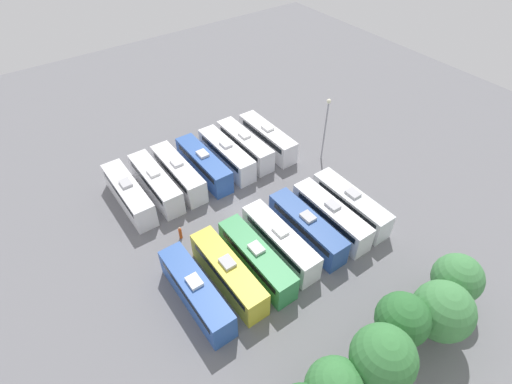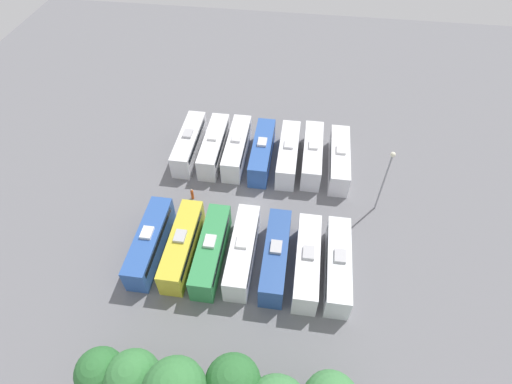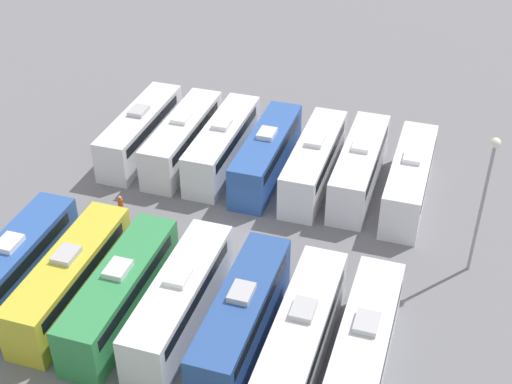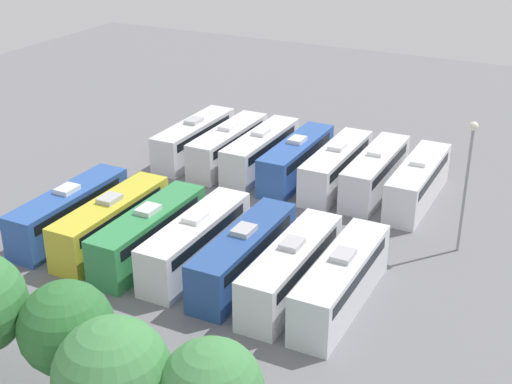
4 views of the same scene
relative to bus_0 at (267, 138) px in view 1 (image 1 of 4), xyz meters
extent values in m
plane|color=slate|center=(10.47, 8.08, -1.82)|extent=(112.30, 112.30, 0.00)
cube|color=silver|center=(0.00, -0.03, -0.16)|extent=(2.51, 10.72, 3.32)
cube|color=black|center=(0.00, 0.24, 0.78)|extent=(2.55, 9.11, 0.73)
cube|color=black|center=(0.00, -5.38, 0.77)|extent=(2.21, 0.08, 1.16)
cube|color=white|center=(0.00, -0.03, 1.67)|extent=(1.20, 1.60, 0.35)
cube|color=silver|center=(3.64, -0.47, -0.16)|extent=(2.51, 10.72, 3.32)
cube|color=black|center=(3.64, -0.21, 0.78)|extent=(2.55, 9.11, 0.73)
cube|color=black|center=(3.64, -5.83, 0.77)|extent=(2.21, 0.08, 1.16)
cube|color=white|center=(3.64, -0.47, 1.67)|extent=(1.20, 1.60, 0.35)
cube|color=white|center=(6.92, -0.14, -0.16)|extent=(2.51, 10.72, 3.32)
cube|color=black|center=(6.92, 0.13, 0.78)|extent=(2.55, 9.11, 0.73)
cube|color=black|center=(6.92, -5.49, 0.77)|extent=(2.21, 0.08, 1.16)
cube|color=silver|center=(6.92, -0.14, 1.67)|extent=(1.20, 1.60, 0.35)
cube|color=#2D56A8|center=(10.51, -0.10, -0.16)|extent=(2.51, 10.72, 3.32)
cube|color=black|center=(10.51, 0.17, 0.78)|extent=(2.55, 9.11, 0.73)
cube|color=black|center=(10.51, -5.45, 0.77)|extent=(2.21, 0.08, 1.16)
cube|color=silver|center=(10.51, -0.10, 1.67)|extent=(1.20, 1.60, 0.35)
cube|color=white|center=(14.09, -0.45, -0.16)|extent=(2.51, 10.72, 3.32)
cube|color=black|center=(14.09, -0.18, 0.78)|extent=(2.55, 9.11, 0.73)
cube|color=black|center=(14.09, -5.80, 0.77)|extent=(2.21, 0.08, 1.16)
cube|color=silver|center=(14.09, -0.45, 1.67)|extent=(1.20, 1.60, 0.35)
cube|color=silver|center=(17.31, -0.37, -0.16)|extent=(2.51, 10.72, 3.32)
cube|color=black|center=(17.31, -0.10, 0.78)|extent=(2.55, 9.11, 0.73)
cube|color=black|center=(17.31, -5.72, 0.77)|extent=(2.21, 0.08, 1.16)
cube|color=white|center=(17.31, -0.37, 1.67)|extent=(1.20, 1.60, 0.35)
cube|color=silver|center=(20.88, -0.41, -0.16)|extent=(2.51, 10.72, 3.32)
cube|color=black|center=(20.88, -0.14, 0.78)|extent=(2.55, 9.11, 0.73)
cube|color=black|center=(20.88, -5.76, 0.77)|extent=(2.21, 0.08, 1.16)
cube|color=#B2B2B7|center=(20.88, -0.41, 1.67)|extent=(1.20, 1.60, 0.35)
cube|color=silver|center=(0.14, 16.67, -0.16)|extent=(2.51, 10.72, 3.32)
cube|color=black|center=(0.14, 16.94, 0.78)|extent=(2.55, 9.11, 0.73)
cube|color=black|center=(0.14, 11.32, 0.77)|extent=(2.21, 0.08, 1.16)
cube|color=#B2B2B7|center=(0.14, 16.67, 1.67)|extent=(1.20, 1.60, 0.35)
cube|color=silver|center=(3.42, 16.72, -0.16)|extent=(2.51, 10.72, 3.32)
cube|color=black|center=(3.42, 16.99, 0.78)|extent=(2.55, 9.11, 0.73)
cube|color=black|center=(3.42, 11.37, 0.77)|extent=(2.21, 0.08, 1.16)
cube|color=#B2B2B7|center=(3.42, 16.72, 1.67)|extent=(1.20, 1.60, 0.35)
cube|color=#284C93|center=(6.87, 16.47, -0.16)|extent=(2.51, 10.72, 3.32)
cube|color=black|center=(6.87, 16.73, 0.78)|extent=(2.55, 9.11, 0.73)
cube|color=black|center=(6.87, 11.12, 0.77)|extent=(2.21, 0.08, 1.16)
cube|color=#B2B2B7|center=(6.87, 16.47, 1.67)|extent=(1.20, 1.60, 0.35)
cube|color=silver|center=(10.56, 16.30, -0.16)|extent=(2.51, 10.72, 3.32)
cube|color=black|center=(10.56, 16.57, 0.78)|extent=(2.55, 9.11, 0.73)
cube|color=black|center=(10.56, 10.95, 0.77)|extent=(2.21, 0.08, 1.16)
cube|color=white|center=(10.56, 16.30, 1.67)|extent=(1.20, 1.60, 0.35)
cube|color=#338C4C|center=(14.00, 16.73, -0.16)|extent=(2.51, 10.72, 3.32)
cube|color=black|center=(14.00, 17.00, 0.78)|extent=(2.55, 9.11, 0.73)
cube|color=black|center=(14.00, 11.38, 0.77)|extent=(2.21, 0.08, 1.16)
cube|color=silver|center=(14.00, 16.73, 1.67)|extent=(1.20, 1.60, 0.35)
cube|color=gold|center=(17.34, 16.52, -0.16)|extent=(2.51, 10.72, 3.32)
cube|color=black|center=(17.34, 16.78, 0.78)|extent=(2.55, 9.11, 0.73)
cube|color=black|center=(17.34, 11.16, 0.77)|extent=(2.21, 0.08, 1.16)
cube|color=#B2B2B7|center=(17.34, 16.52, 1.67)|extent=(1.20, 1.60, 0.35)
cube|color=#2D56A8|center=(21.05, 16.58, -0.16)|extent=(2.51, 10.72, 3.32)
cube|color=black|center=(21.05, 16.85, 0.78)|extent=(2.55, 9.11, 0.73)
cube|color=black|center=(21.05, 11.23, 0.77)|extent=(2.21, 0.08, 1.16)
cube|color=white|center=(21.05, 16.58, 1.67)|extent=(1.20, 1.60, 0.35)
cylinder|color=#CC4C19|center=(18.44, 8.09, -1.08)|extent=(0.36, 0.36, 1.48)
sphere|color=tan|center=(18.44, 8.09, -0.22)|extent=(0.24, 0.24, 0.24)
cylinder|color=gray|center=(-4.71, 6.48, 2.66)|extent=(0.20, 0.20, 8.97)
sphere|color=#EAE5C6|center=(-4.71, 6.48, 7.32)|extent=(0.60, 0.60, 0.60)
cylinder|color=brown|center=(0.93, 30.78, -0.77)|extent=(0.30, 0.30, 2.10)
sphere|color=#428447|center=(0.93, 30.78, 1.92)|extent=(4.69, 4.69, 4.69)
cylinder|color=brown|center=(5.17, 32.13, -0.78)|extent=(0.47, 0.47, 2.09)
sphere|color=#428447|center=(5.17, 32.13, 2.15)|extent=(5.38, 5.38, 5.38)
cylinder|color=brown|center=(8.92, 30.70, -0.44)|extent=(0.34, 0.34, 2.78)
sphere|color=#2D6B33|center=(8.92, 30.70, 2.58)|extent=(4.64, 4.64, 4.64)
cylinder|color=brown|center=(13.26, 32.13, -0.08)|extent=(0.40, 0.40, 3.50)
sphere|color=#387A3D|center=(13.26, 32.13, 3.47)|extent=(5.14, 5.14, 5.14)
camera|label=1|loc=(29.04, 37.62, 33.10)|focal=28.00mm
camera|label=2|loc=(5.65, 40.52, 36.95)|focal=28.00mm
camera|label=3|loc=(-2.37, 42.95, 27.46)|focal=50.00mm
camera|label=4|loc=(-11.83, 51.73, 22.48)|focal=50.00mm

